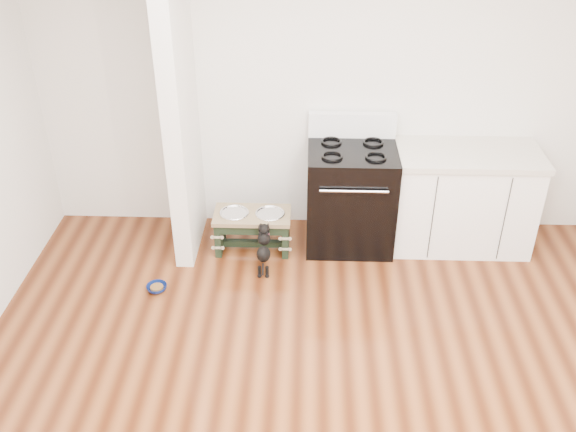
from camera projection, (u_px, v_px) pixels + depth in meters
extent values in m
plane|color=#411B0B|center=(323.00, 430.00, 4.06)|extent=(5.00, 5.00, 0.00)
plane|color=silver|center=(324.00, 87.00, 5.47)|extent=(5.00, 0.00, 5.00)
cube|color=silver|center=(179.00, 102.00, 5.17)|extent=(0.15, 0.80, 2.70)
cube|color=black|center=(350.00, 197.00, 5.64)|extent=(0.76, 0.65, 0.92)
cube|color=black|center=(352.00, 222.00, 5.41)|extent=(0.58, 0.02, 0.50)
cylinder|color=silver|center=(354.00, 191.00, 5.21)|extent=(0.56, 0.02, 0.02)
cube|color=white|center=(352.00, 125.00, 5.57)|extent=(0.76, 0.08, 0.22)
torus|color=black|center=(332.00, 156.00, 5.28)|extent=(0.18, 0.18, 0.02)
torus|color=black|center=(376.00, 157.00, 5.27)|extent=(0.18, 0.18, 0.02)
torus|color=black|center=(331.00, 141.00, 5.52)|extent=(0.18, 0.18, 0.02)
torus|color=black|center=(373.00, 142.00, 5.51)|extent=(0.18, 0.18, 0.02)
cube|color=white|center=(461.00, 201.00, 5.65)|extent=(1.20, 0.60, 0.86)
cube|color=beige|center=(469.00, 154.00, 5.41)|extent=(1.24, 0.64, 0.05)
cube|color=black|center=(461.00, 253.00, 5.63)|extent=(1.20, 0.06, 0.10)
cube|color=black|center=(220.00, 232.00, 5.70)|extent=(0.06, 0.32, 0.33)
cube|color=black|center=(286.00, 234.00, 5.68)|extent=(0.06, 0.32, 0.33)
cube|color=black|center=(251.00, 230.00, 5.50)|extent=(0.53, 0.03, 0.08)
cube|color=black|center=(253.00, 243.00, 5.75)|extent=(0.53, 0.06, 0.06)
cube|color=brown|center=(252.00, 215.00, 5.60)|extent=(0.67, 0.36, 0.04)
cylinder|color=silver|center=(234.00, 215.00, 5.60)|extent=(0.23, 0.23, 0.04)
cylinder|color=silver|center=(270.00, 215.00, 5.59)|extent=(0.23, 0.23, 0.04)
torus|color=silver|center=(234.00, 213.00, 5.59)|extent=(0.26, 0.26, 0.02)
torus|color=silver|center=(270.00, 213.00, 5.58)|extent=(0.26, 0.26, 0.02)
cylinder|color=black|center=(259.00, 271.00, 5.40)|extent=(0.03, 0.03, 0.10)
cylinder|color=black|center=(267.00, 272.00, 5.40)|extent=(0.03, 0.03, 0.10)
sphere|color=black|center=(260.00, 276.00, 5.41)|extent=(0.04, 0.04, 0.04)
sphere|color=black|center=(267.00, 276.00, 5.41)|extent=(0.04, 0.04, 0.04)
ellipsoid|color=black|center=(264.00, 254.00, 5.38)|extent=(0.12, 0.27, 0.24)
sphere|color=black|center=(264.00, 239.00, 5.41)|extent=(0.11, 0.11, 0.11)
sphere|color=black|center=(264.00, 229.00, 5.39)|extent=(0.10, 0.10, 0.10)
sphere|color=black|center=(261.00, 225.00, 5.45)|extent=(0.03, 0.03, 0.03)
sphere|color=black|center=(268.00, 225.00, 5.45)|extent=(0.03, 0.03, 0.03)
cylinder|color=black|center=(263.00, 269.00, 5.33)|extent=(0.02, 0.08, 0.09)
torus|color=#D83F64|center=(264.00, 234.00, 5.40)|extent=(0.09, 0.06, 0.08)
imported|color=#0B1950|center=(157.00, 288.00, 5.25)|extent=(0.17, 0.17, 0.05)
cylinder|color=brown|center=(157.00, 288.00, 5.25)|extent=(0.11, 0.11, 0.02)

